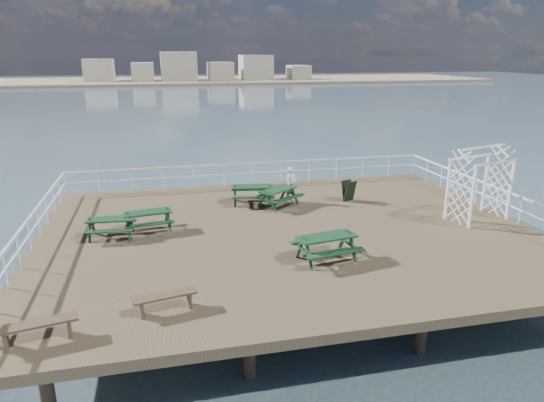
{
  "coord_description": "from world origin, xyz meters",
  "views": [
    {
      "loc": [
        -4.4,
        -16.38,
        6.31
      ],
      "look_at": [
        -0.56,
        0.21,
        1.1
      ],
      "focal_mm": 32.0,
      "sensor_mm": 36.0,
      "label": 1
    }
  ],
  "objects_px": {
    "picnic_table_e": "(326,242)",
    "trellis_arbor": "(479,187)",
    "picnic_table_c": "(278,193)",
    "picnic_table_d": "(148,217)",
    "picnic_table_a": "(111,224)",
    "flat_bench_far": "(165,299)",
    "person": "(291,184)",
    "flat_bench_near": "(37,327)",
    "picnic_table_b": "(252,191)"
  },
  "relations": [
    {
      "from": "picnic_table_e",
      "to": "trellis_arbor",
      "type": "relative_size",
      "value": 0.73
    },
    {
      "from": "picnic_table_c",
      "to": "picnic_table_d",
      "type": "distance_m",
      "value": 5.72
    },
    {
      "from": "picnic_table_a",
      "to": "flat_bench_far",
      "type": "xyz_separation_m",
      "value": [
        1.77,
        -5.77,
        -0.16
      ]
    },
    {
      "from": "picnic_table_a",
      "to": "trellis_arbor",
      "type": "distance_m",
      "value": 14.0
    },
    {
      "from": "person",
      "to": "flat_bench_near",
      "type": "bearing_deg",
      "value": -151.93
    },
    {
      "from": "picnic_table_c",
      "to": "person",
      "type": "relative_size",
      "value": 1.48
    },
    {
      "from": "picnic_table_d",
      "to": "person",
      "type": "bearing_deg",
      "value": 12.65
    },
    {
      "from": "picnic_table_a",
      "to": "person",
      "type": "relative_size",
      "value": 1.12
    },
    {
      "from": "flat_bench_near",
      "to": "trellis_arbor",
      "type": "distance_m",
      "value": 15.95
    },
    {
      "from": "picnic_table_e",
      "to": "person",
      "type": "xyz_separation_m",
      "value": [
        0.59,
        6.41,
        0.19
      ]
    },
    {
      "from": "picnic_table_d",
      "to": "trellis_arbor",
      "type": "xyz_separation_m",
      "value": [
        12.66,
        -1.57,
        0.76
      ]
    },
    {
      "from": "picnic_table_b",
      "to": "flat_bench_far",
      "type": "xyz_separation_m",
      "value": [
        -3.91,
        -8.64,
        -0.22
      ]
    },
    {
      "from": "picnic_table_b",
      "to": "flat_bench_near",
      "type": "distance_m",
      "value": 11.57
    },
    {
      "from": "picnic_table_c",
      "to": "picnic_table_d",
      "type": "height_order",
      "value": "picnic_table_c"
    },
    {
      "from": "flat_bench_near",
      "to": "person",
      "type": "relative_size",
      "value": 1.15
    },
    {
      "from": "picnic_table_b",
      "to": "picnic_table_d",
      "type": "distance_m",
      "value": 5.06
    },
    {
      "from": "trellis_arbor",
      "to": "picnic_table_b",
      "type": "bearing_deg",
      "value": 138.52
    },
    {
      "from": "picnic_table_b",
      "to": "person",
      "type": "bearing_deg",
      "value": 5.97
    },
    {
      "from": "picnic_table_d",
      "to": "person",
      "type": "relative_size",
      "value": 1.24
    },
    {
      "from": "picnic_table_c",
      "to": "picnic_table_e",
      "type": "height_order",
      "value": "picnic_table_e"
    },
    {
      "from": "picnic_table_a",
      "to": "flat_bench_near",
      "type": "height_order",
      "value": "picnic_table_a"
    },
    {
      "from": "picnic_table_c",
      "to": "trellis_arbor",
      "type": "relative_size",
      "value": 0.79
    },
    {
      "from": "picnic_table_c",
      "to": "trellis_arbor",
      "type": "bearing_deg",
      "value": -61.63
    },
    {
      "from": "picnic_table_c",
      "to": "person",
      "type": "bearing_deg",
      "value": 1.23
    },
    {
      "from": "picnic_table_d",
      "to": "trellis_arbor",
      "type": "height_order",
      "value": "trellis_arbor"
    },
    {
      "from": "picnic_table_c",
      "to": "trellis_arbor",
      "type": "xyz_separation_m",
      "value": [
        7.24,
        -3.42,
        0.74
      ]
    },
    {
      "from": "person",
      "to": "picnic_table_d",
      "type": "bearing_deg",
      "value": -178.27
    },
    {
      "from": "picnic_table_e",
      "to": "flat_bench_far",
      "type": "bearing_deg",
      "value": -166.94
    },
    {
      "from": "picnic_table_a",
      "to": "picnic_table_c",
      "type": "distance_m",
      "value": 7.05
    },
    {
      "from": "flat_bench_far",
      "to": "trellis_arbor",
      "type": "distance_m",
      "value": 13.03
    },
    {
      "from": "flat_bench_near",
      "to": "flat_bench_far",
      "type": "height_order",
      "value": "flat_bench_near"
    },
    {
      "from": "picnic_table_a",
      "to": "flat_bench_near",
      "type": "distance_m",
      "value": 6.61
    },
    {
      "from": "picnic_table_a",
      "to": "picnic_table_d",
      "type": "relative_size",
      "value": 0.91
    },
    {
      "from": "picnic_table_c",
      "to": "picnic_table_e",
      "type": "distance_m",
      "value": 5.86
    },
    {
      "from": "picnic_table_d",
      "to": "flat_bench_near",
      "type": "bearing_deg",
      "value": -117.42
    },
    {
      "from": "picnic_table_e",
      "to": "flat_bench_near",
      "type": "bearing_deg",
      "value": -169.76
    },
    {
      "from": "picnic_table_b",
      "to": "flat_bench_near",
      "type": "height_order",
      "value": "picnic_table_b"
    },
    {
      "from": "picnic_table_d",
      "to": "picnic_table_e",
      "type": "bearing_deg",
      "value": -44.6
    },
    {
      "from": "flat_bench_far",
      "to": "person",
      "type": "height_order",
      "value": "person"
    },
    {
      "from": "picnic_table_c",
      "to": "person",
      "type": "xyz_separation_m",
      "value": [
        0.72,
        0.55,
        0.22
      ]
    },
    {
      "from": "picnic_table_d",
      "to": "trellis_arbor",
      "type": "bearing_deg",
      "value": -15.78
    },
    {
      "from": "trellis_arbor",
      "to": "person",
      "type": "distance_m",
      "value": 7.66
    },
    {
      "from": "flat_bench_far",
      "to": "trellis_arbor",
      "type": "bearing_deg",
      "value": 8.9
    },
    {
      "from": "trellis_arbor",
      "to": "picnic_table_c",
      "type": "bearing_deg",
      "value": 139.43
    },
    {
      "from": "flat_bench_near",
      "to": "trellis_arbor",
      "type": "relative_size",
      "value": 0.61
    },
    {
      "from": "picnic_table_a",
      "to": "picnic_table_c",
      "type": "bearing_deg",
      "value": 23.19
    },
    {
      "from": "flat_bench_far",
      "to": "picnic_table_b",
      "type": "bearing_deg",
      "value": 53.91
    },
    {
      "from": "picnic_table_b",
      "to": "picnic_table_c",
      "type": "height_order",
      "value": "picnic_table_b"
    },
    {
      "from": "flat_bench_near",
      "to": "picnic_table_b",
      "type": "bearing_deg",
      "value": 42.77
    },
    {
      "from": "picnic_table_c",
      "to": "flat_bench_near",
      "type": "xyz_separation_m",
      "value": [
        -7.76,
        -8.75,
        -0.18
      ]
    }
  ]
}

